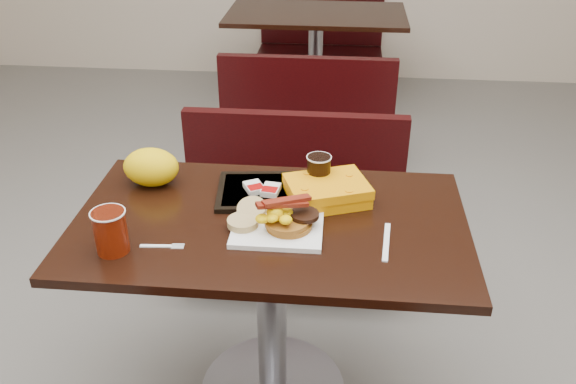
# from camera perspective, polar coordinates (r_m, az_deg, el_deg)

# --- Properties ---
(table_near) EXTENTS (1.20, 0.70, 0.75)m
(table_near) POSITION_cam_1_polar(r_m,az_deg,el_deg) (2.09, -1.53, -11.25)
(table_near) COLOR black
(table_near) RESTS_ON floor
(bench_near_n) EXTENTS (1.00, 0.46, 0.72)m
(bench_near_n) POSITION_cam_1_polar(r_m,az_deg,el_deg) (2.67, 0.25, -1.57)
(bench_near_n) COLOR black
(bench_near_n) RESTS_ON floor
(table_far) EXTENTS (1.20, 0.70, 0.75)m
(table_far) POSITION_cam_1_polar(r_m,az_deg,el_deg) (4.39, 2.55, 11.64)
(table_far) COLOR black
(table_far) RESTS_ON floor
(bench_far_s) EXTENTS (1.00, 0.46, 0.72)m
(bench_far_s) POSITION_cam_1_polar(r_m,az_deg,el_deg) (3.74, 1.93, 8.06)
(bench_far_s) COLOR black
(bench_far_s) RESTS_ON floor
(bench_far_n) EXTENTS (1.00, 0.46, 0.72)m
(bench_far_n) POSITION_cam_1_polar(r_m,az_deg,el_deg) (5.06, 3.00, 13.96)
(bench_far_n) COLOR black
(bench_far_n) RESTS_ON floor
(platter) EXTENTS (0.27, 0.21, 0.02)m
(platter) POSITION_cam_1_polar(r_m,az_deg,el_deg) (1.81, -0.99, -3.49)
(platter) COLOR white
(platter) RESTS_ON table_near
(pancake_stack) EXTENTS (0.15, 0.15, 0.03)m
(pancake_stack) POSITION_cam_1_polar(r_m,az_deg,el_deg) (1.80, 0.09, -2.89)
(pancake_stack) COLOR brown
(pancake_stack) RESTS_ON platter
(sausage_patty) EXTENTS (0.10, 0.10, 0.01)m
(sausage_patty) POSITION_cam_1_polar(r_m,az_deg,el_deg) (1.80, 1.56, -2.14)
(sausage_patty) COLOR black
(sausage_patty) RESTS_ON pancake_stack
(scrambled_eggs) EXTENTS (0.09, 0.08, 0.05)m
(scrambled_eggs) POSITION_cam_1_polar(r_m,az_deg,el_deg) (1.77, -1.24, -2.06)
(scrambled_eggs) COLOR yellow
(scrambled_eggs) RESTS_ON pancake_stack
(bacon_strips) EXTENTS (0.17, 0.13, 0.01)m
(bacon_strips) POSITION_cam_1_polar(r_m,az_deg,el_deg) (1.76, -0.54, -1.07)
(bacon_strips) COLOR #4A0805
(bacon_strips) RESTS_ON scrambled_eggs
(muffin_bottom) EXTENTS (0.09, 0.09, 0.02)m
(muffin_bottom) POSITION_cam_1_polar(r_m,az_deg,el_deg) (1.81, -4.25, -2.83)
(muffin_bottom) COLOR tan
(muffin_bottom) RESTS_ON platter
(muffin_top) EXTENTS (0.10, 0.10, 0.05)m
(muffin_top) POSITION_cam_1_polar(r_m,az_deg,el_deg) (1.85, -3.40, -1.62)
(muffin_top) COLOR tan
(muffin_top) RESTS_ON platter
(coffee_cup_near) EXTENTS (0.10, 0.10, 0.13)m
(coffee_cup_near) POSITION_cam_1_polar(r_m,az_deg,el_deg) (1.77, -16.21, -3.57)
(coffee_cup_near) COLOR #8F1F05
(coffee_cup_near) RESTS_ON table_near
(fork) EXTENTS (0.13, 0.03, 0.00)m
(fork) POSITION_cam_1_polar(r_m,az_deg,el_deg) (1.79, -12.23, -4.95)
(fork) COLOR white
(fork) RESTS_ON table_near
(knife) EXTENTS (0.03, 0.19, 0.00)m
(knife) POSITION_cam_1_polar(r_m,az_deg,el_deg) (1.79, 9.16, -4.61)
(knife) COLOR white
(knife) RESTS_ON table_near
(condiment_syrup) EXTENTS (0.04, 0.03, 0.01)m
(condiment_syrup) POSITION_cam_1_polar(r_m,az_deg,el_deg) (1.94, -1.98, -1.02)
(condiment_syrup) COLOR #A55F07
(condiment_syrup) RESTS_ON table_near
(condiment_ketchup) EXTENTS (0.05, 0.03, 0.01)m
(condiment_ketchup) POSITION_cam_1_polar(r_m,az_deg,el_deg) (1.87, -4.50, -2.46)
(condiment_ketchup) COLOR #8C0504
(condiment_ketchup) RESTS_ON table_near
(tray) EXTENTS (0.38, 0.29, 0.02)m
(tray) POSITION_cam_1_polar(r_m,az_deg,el_deg) (2.00, -1.54, 0.06)
(tray) COLOR black
(tray) RESTS_ON table_near
(hashbrown_sleeve_left) EXTENTS (0.08, 0.09, 0.02)m
(hashbrown_sleeve_left) POSITION_cam_1_polar(r_m,az_deg,el_deg) (1.99, -3.18, 0.42)
(hashbrown_sleeve_left) COLOR silver
(hashbrown_sleeve_left) RESTS_ON tray
(hashbrown_sleeve_right) EXTENTS (0.06, 0.08, 0.02)m
(hashbrown_sleeve_right) POSITION_cam_1_polar(r_m,az_deg,el_deg) (1.97, -1.61, 0.20)
(hashbrown_sleeve_right) COLOR silver
(hashbrown_sleeve_right) RESTS_ON tray
(coffee_cup_far) EXTENTS (0.09, 0.09, 0.11)m
(coffee_cup_far) POSITION_cam_1_polar(r_m,az_deg,el_deg) (1.99, 2.88, 1.96)
(coffee_cup_far) COLOR black
(coffee_cup_far) RESTS_ON tray
(clamshell) EXTENTS (0.30, 0.26, 0.07)m
(clamshell) POSITION_cam_1_polar(r_m,az_deg,el_deg) (1.95, 3.66, 0.08)
(clamshell) COLOR orange
(clamshell) RESTS_ON table_near
(paper_bag) EXTENTS (0.22, 0.19, 0.13)m
(paper_bag) POSITION_cam_1_polar(r_m,az_deg,el_deg) (2.08, -12.65, 2.29)
(paper_bag) COLOR #FCEB08
(paper_bag) RESTS_ON table_near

